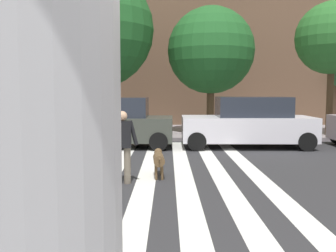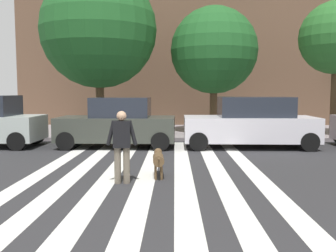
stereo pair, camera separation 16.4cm
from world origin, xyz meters
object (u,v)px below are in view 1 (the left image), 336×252
pedestrian_dog_walker (122,143)px  street_tree_further (332,38)px  street_tree_nearest (95,30)px  parked_car_third_in_line (248,123)px  dog_on_leash (158,159)px  street_tree_middle (211,51)px  parked_car_behind_first (115,124)px

pedestrian_dog_walker → street_tree_further: bearing=45.0°
street_tree_further → pedestrian_dog_walker: (-8.13, -8.12, -3.43)m
street_tree_nearest → street_tree_further: size_ratio=1.25×
parked_car_third_in_line → street_tree_nearest: size_ratio=0.67×
parked_car_third_in_line → street_tree_further: bearing=32.5°
dog_on_leash → street_tree_further: bearing=45.6°
parked_car_third_in_line → pedestrian_dog_walker: parked_car_third_in_line is taller
street_tree_nearest → dog_on_leash: street_tree_nearest is taller
parked_car_third_in_line → street_tree_further: (4.13, 2.64, 3.45)m
street_tree_middle → street_tree_further: (5.14, -0.97, 0.42)m
street_tree_nearest → parked_car_behind_first: bearing=-67.6°
parked_car_behind_first → street_tree_nearest: (-1.27, 3.08, 3.91)m
parked_car_behind_first → pedestrian_dog_walker: parked_car_behind_first is taller
parked_car_third_in_line → pedestrian_dog_walker: bearing=-126.1°
parked_car_behind_first → street_tree_middle: bearing=42.7°
parked_car_third_in_line → street_tree_middle: bearing=105.5°
street_tree_middle → parked_car_behind_first: bearing=-137.3°
parked_car_third_in_line → dog_on_leash: 5.83m
street_tree_further → pedestrian_dog_walker: bearing=-135.0°
street_tree_middle → parked_car_third_in_line: bearing=-74.5°
parked_car_behind_first → street_tree_further: size_ratio=0.75×
street_tree_further → dog_on_leash: 11.19m
parked_car_behind_first → dog_on_leash: (1.72, -4.84, -0.43)m
street_tree_further → pedestrian_dog_walker: 11.99m
parked_car_behind_first → street_tree_further: street_tree_further is taller
parked_car_third_in_line → street_tree_further: street_tree_further is taller
street_tree_middle → street_tree_further: bearing=-10.7°
parked_car_behind_first → street_tree_further: bearing=16.2°
street_tree_nearest → dog_on_leash: (2.99, -7.92, -4.34)m
street_tree_nearest → street_tree_further: street_tree_nearest is taller
street_tree_middle → pedestrian_dog_walker: 10.03m
street_tree_nearest → pedestrian_dog_walker: 9.64m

